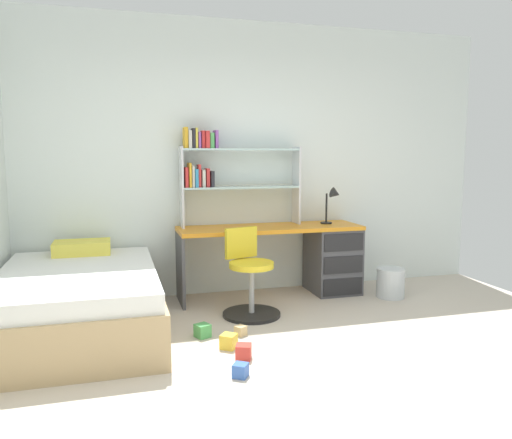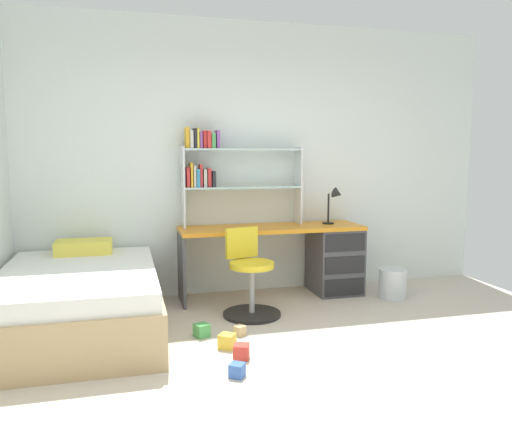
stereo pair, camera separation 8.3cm
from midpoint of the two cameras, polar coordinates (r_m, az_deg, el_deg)
name	(u,v)px [view 1 (the left image)]	position (r m, az deg, el deg)	size (l,w,h in m)	color
ground_plane	(338,394)	(3.28, 8.55, -18.96)	(5.45, 5.83, 0.02)	beige
room_shell	(129,161)	(3.85, -14.88, 6.41)	(5.45, 5.83, 2.78)	silver
desk	(315,254)	(5.27, 6.26, -3.96)	(1.85, 0.55, 0.72)	orange
bookshelf_hutch	(222,167)	(5.04, -4.34, 5.91)	(1.22, 0.22, 0.98)	silver
desk_lamp	(333,200)	(5.26, 8.34, 2.26)	(0.20, 0.17, 0.38)	black
swivel_chair	(250,282)	(4.54, -1.25, -7.07)	(0.52, 0.52, 0.78)	black
bed_platform	(79,302)	(4.32, -19.98, -8.80)	(1.26, 1.84, 0.65)	tan
waste_bin	(391,283)	(5.30, 14.59, -6.97)	(0.28, 0.28, 0.30)	silver
toy_block_yellow_0	(229,341)	(3.87, -3.76, -13.64)	(0.11, 0.11, 0.11)	gold
toy_block_red_1	(244,352)	(3.68, -2.09, -14.78)	(0.11, 0.11, 0.11)	red
toy_block_natural_2	(241,331)	(4.12, -2.36, -12.50)	(0.08, 0.08, 0.08)	tan
toy_block_green_3	(203,331)	(4.10, -6.68, -12.43)	(0.10, 0.10, 0.10)	#479E51
toy_block_blue_4	(240,370)	(3.41, -2.50, -16.75)	(0.09, 0.09, 0.09)	#3860B7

